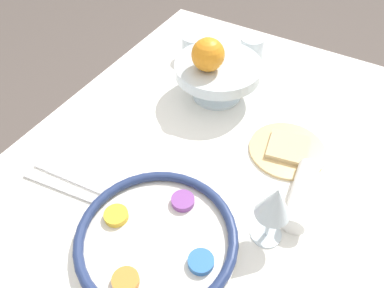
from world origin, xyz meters
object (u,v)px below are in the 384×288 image
at_px(fruit_stand, 218,71).
at_px(cup_mid, 194,46).
at_px(wine_glass, 274,204).
at_px(napkin_roll, 302,195).
at_px(bread_plate, 287,149).
at_px(seder_plate, 157,238).
at_px(cup_near, 252,48).
at_px(orange_fruit, 208,55).

relative_size(fruit_stand, cup_mid, 3.13).
distance_m(wine_glass, napkin_roll, 0.14).
height_order(napkin_roll, cup_mid, cup_mid).
height_order(wine_glass, napkin_roll, wine_glass).
height_order(bread_plate, cup_mid, cup_mid).
xyz_separation_m(seder_plate, cup_near, (0.66, 0.10, 0.02)).
height_order(fruit_stand, cup_near, fruit_stand).
distance_m(seder_plate, wine_glass, 0.23).
bearing_deg(bread_plate, napkin_roll, -149.13).
height_order(fruit_stand, cup_mid, fruit_stand).
relative_size(seder_plate, cup_near, 4.32).
bearing_deg(wine_glass, seder_plate, 124.52).
height_order(seder_plate, napkin_roll, napkin_roll).
xyz_separation_m(bread_plate, napkin_roll, (-0.12, -0.07, 0.02)).
distance_m(seder_plate, orange_fruit, 0.46).
bearing_deg(orange_fruit, seder_plate, -163.94).
xyz_separation_m(seder_plate, wine_glass, (0.12, -0.18, 0.09)).
height_order(wine_glass, orange_fruit, orange_fruit).
bearing_deg(seder_plate, bread_plate, -20.87).
relative_size(bread_plate, cup_mid, 2.48).
distance_m(seder_plate, cup_mid, 0.64).
bearing_deg(fruit_stand, cup_near, -2.18).
relative_size(wine_glass, cup_near, 2.06).
distance_m(fruit_stand, cup_mid, 0.20).
height_order(orange_fruit, napkin_roll, orange_fruit).
xyz_separation_m(seder_plate, bread_plate, (0.35, -0.13, -0.01)).
relative_size(seder_plate, wine_glass, 2.10).
bearing_deg(cup_mid, napkin_roll, -127.32).
relative_size(fruit_stand, cup_near, 3.13).
xyz_separation_m(seder_plate, napkin_roll, (0.23, -0.21, 0.01)).
bearing_deg(napkin_roll, fruit_stand, 54.62).
relative_size(wine_glass, fruit_stand, 0.66).
height_order(fruit_stand, orange_fruit, orange_fruit).
xyz_separation_m(fruit_stand, cup_mid, (0.13, 0.15, -0.04)).
xyz_separation_m(bread_plate, cup_mid, (0.23, 0.39, 0.03)).
height_order(seder_plate, cup_near, cup_near).
relative_size(seder_plate, napkin_roll, 1.80).
height_order(fruit_stand, napkin_roll, fruit_stand).
distance_m(wine_glass, orange_fruit, 0.42).
bearing_deg(cup_mid, cup_near, -63.16).
distance_m(wine_glass, cup_mid, 0.64).
distance_m(seder_plate, cup_near, 0.67).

